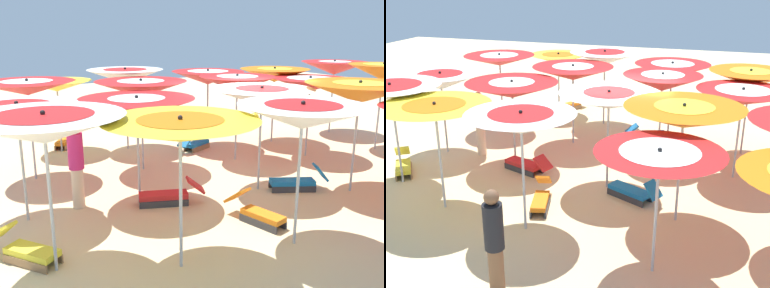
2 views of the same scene
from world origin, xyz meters
The scene contains 25 objects.
ground centered at (0.00, 0.00, -0.02)m, with size 39.69×39.69×0.04m, color beige.
beach_umbrella_0 centered at (-2.02, 4.78, 2.16)m, with size 2.24×2.24×2.41m.
beach_umbrella_1 centered at (-2.82, 3.11, 2.10)m, with size 2.24×2.24×2.32m.
beach_umbrella_2 centered at (-3.11, 1.13, 2.16)m, with size 2.03×2.03×2.40m.
beach_umbrella_3 centered at (-3.74, -1.45, 1.98)m, with size 2.04×2.04×2.21m.
beach_umbrella_5 centered at (0.02, 4.84, 1.99)m, with size 2.12×2.12×2.25m.
beach_umbrella_6 centered at (-0.21, 2.68, 1.97)m, with size 2.28×2.28×2.23m.
beach_umbrella_7 centered at (-0.80, 0.09, 2.07)m, with size 2.20×2.20×2.31m.
beach_umbrella_8 centered at (-1.89, -1.61, 2.17)m, with size 2.26×2.26×2.44m.
beach_umbrella_10 centered at (2.34, 4.28, 2.17)m, with size 2.12×2.12×2.38m.
beach_umbrella_11 centered at (1.76, 1.76, 2.06)m, with size 2.24×2.24×2.30m.
beach_umbrella_12 centered at (1.31, -0.77, 2.06)m, with size 2.00×2.00×2.33m.
beach_umbrella_13 centered at (0.63, -2.69, 2.01)m, with size 2.12×2.12×2.24m.
beach_umbrella_15 centered at (4.46, 3.17, 1.91)m, with size 1.94×1.94×2.12m.
beach_umbrella_16 centered at (3.78, 1.38, 2.15)m, with size 2.17×2.17×2.40m.
beach_umbrella_17 centered at (2.86, -0.82, 2.08)m, with size 2.12×2.12×2.33m.
beach_umbrella_18 centered at (2.34, -2.88, 2.09)m, with size 2.11×2.11×2.35m.
lounger_0 centered at (-1.54, 5.10, 0.20)m, with size 1.20×1.02×0.56m.
lounger_1 centered at (5.01, 2.94, 0.19)m, with size 1.26×0.90×0.54m.
lounger_2 centered at (-0.57, 2.22, 0.19)m, with size 0.82×1.38×0.53m.
lounger_3 centered at (2.66, -0.27, 0.19)m, with size 0.79×1.23×0.51m.
lounger_4 centered at (-2.18, 1.18, 0.21)m, with size 1.29×0.62×0.58m.
lounger_5 centered at (-1.26, -0.60, 0.20)m, with size 0.87×1.28×0.58m.
beachgoer_0 centered at (-5.08, 0.74, 0.95)m, with size 0.30×0.30×1.80m.
beachgoer_1 centered at (0.15, 3.84, 0.92)m, with size 0.30×0.30×1.74m.
Camera 2 is at (-10.49, -2.29, 4.76)m, focal length 44.24 mm.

